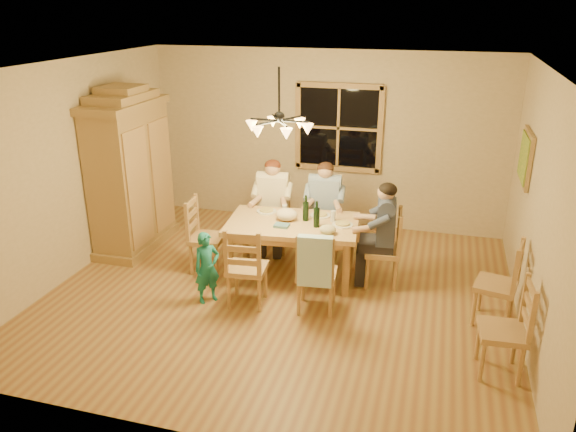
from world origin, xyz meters
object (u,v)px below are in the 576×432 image
(dining_table, at_px, (293,230))
(chair_spare_back, at_px, (494,297))
(adult_woman, at_px, (273,194))
(adult_slate_man, at_px, (384,222))
(chair_spare_front, at_px, (500,345))
(chair_end_right, at_px, (382,262))
(child, at_px, (207,268))
(chair_near_left, at_px, (247,280))
(wine_bottle_a, at_px, (306,208))
(armoire, at_px, (131,176))
(adult_plaid_man, at_px, (325,197))
(wine_bottle_b, at_px, (317,214))
(chandelier, at_px, (279,125))
(chair_far_left, at_px, (273,230))
(chair_near_right, at_px, (316,286))
(chair_end_left, at_px, (208,249))
(chair_far_right, at_px, (324,234))

(dining_table, xyz_separation_m, chair_spare_back, (2.42, -0.46, -0.35))
(adult_woman, distance_m, adult_slate_man, 1.72)
(chair_spare_front, xyz_separation_m, chair_spare_back, (0.00, 0.95, 0.00))
(dining_table, bearing_deg, chair_end_right, 5.81)
(adult_slate_man, height_order, child, adult_slate_man)
(chair_near_left, distance_m, wine_bottle_a, 1.19)
(armoire, bearing_deg, adult_plaid_man, 9.43)
(adult_plaid_man, distance_m, wine_bottle_b, 0.88)
(chandelier, height_order, chair_spare_front, chandelier)
(dining_table, height_order, chair_far_left, chair_far_left)
(wine_bottle_b, distance_m, chair_spare_back, 2.22)
(chandelier, height_order, chair_near_left, chandelier)
(chandelier, distance_m, chair_end_right, 2.20)
(chair_near_right, bearing_deg, chair_spare_back, 1.88)
(chandelier, distance_m, adult_woman, 1.78)
(adult_plaid_man, height_order, chair_spare_back, adult_plaid_man)
(adult_plaid_man, xyz_separation_m, child, (-1.03, -1.68, -0.41))
(armoire, xyz_separation_m, chair_spare_back, (4.87, -0.81, -0.75))
(chair_end_left, bearing_deg, armoire, -115.24)
(adult_slate_man, bearing_deg, chair_far_left, 63.43)
(adult_slate_man, bearing_deg, wine_bottle_b, 97.58)
(adult_slate_man, distance_m, wine_bottle_a, 0.98)
(chair_far_right, bearing_deg, chair_end_left, 27.98)
(chair_end_right, xyz_separation_m, adult_plaid_man, (-0.89, 0.68, 0.54))
(chair_near_right, xyz_separation_m, adult_plaid_man, (-0.25, 1.52, 0.54))
(adult_plaid_man, xyz_separation_m, wine_bottle_b, (0.09, -0.87, 0.08))
(chair_far_right, xyz_separation_m, adult_slate_man, (0.89, -0.68, 0.54))
(adult_plaid_man, bearing_deg, chair_far_left, 0.00)
(chair_spare_front, bearing_deg, adult_woman, 49.93)
(adult_woman, bearing_deg, chair_near_right, 117.90)
(armoire, distance_m, chair_end_right, 3.66)
(chandelier, xyz_separation_m, child, (-0.77, -0.40, -1.64))
(chair_spare_front, bearing_deg, chair_near_left, 73.84)
(chair_spare_front, bearing_deg, chair_near_right, 66.74)
(adult_woman, distance_m, chair_spare_back, 3.19)
(chair_near_right, xyz_separation_m, chair_spare_front, (1.94, -0.69, 0.00))
(chandelier, height_order, chair_far_right, chandelier)
(chandelier, xyz_separation_m, dining_table, (0.03, 0.48, -1.42))
(chair_end_right, bearing_deg, chair_near_left, 116.57)
(chair_end_right, bearing_deg, chandelier, 111.34)
(armoire, distance_m, chair_spare_back, 5.00)
(chair_far_right, xyz_separation_m, chair_spare_back, (2.19, -1.26, 0.00))
(chair_end_left, relative_size, chair_end_right, 1.00)
(chair_end_right, distance_m, chair_spare_front, 2.00)
(chair_end_right, bearing_deg, chair_near_right, 136.74)
(chair_far_left, relative_size, chair_far_right, 1.00)
(chair_end_left, xyz_separation_m, adult_woman, (0.64, 0.84, 0.54))
(chair_near_right, relative_size, chair_end_right, 1.00)
(dining_table, height_order, adult_woman, adult_woman)
(chair_end_right, relative_size, adult_slate_man, 1.13)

